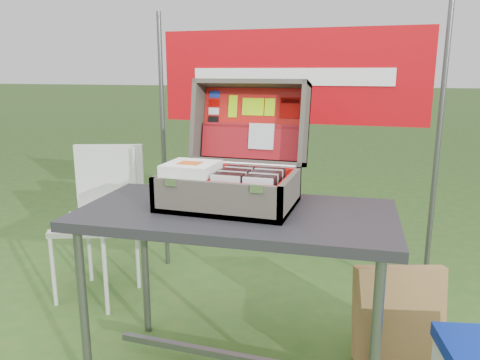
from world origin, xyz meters
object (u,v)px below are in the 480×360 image
(chair, at_px, (94,225))
(suitcase, at_px, (234,144))
(cardboard_box, at_px, (399,313))
(table, at_px, (236,299))

(chair, bearing_deg, suitcase, -41.47)
(suitcase, relative_size, cardboard_box, 1.21)
(suitcase, height_order, cardboard_box, suitcase)
(suitcase, bearing_deg, cardboard_box, 23.26)
(suitcase, xyz_separation_m, cardboard_box, (0.71, 0.31, -0.81))
(cardboard_box, bearing_deg, chair, 159.05)
(table, bearing_deg, chair, 150.07)
(table, relative_size, chair, 1.40)
(table, xyz_separation_m, chair, (-1.04, 0.51, 0.06))
(table, height_order, cardboard_box, table)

